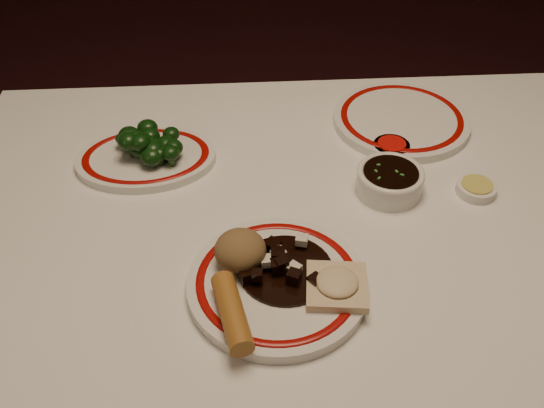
% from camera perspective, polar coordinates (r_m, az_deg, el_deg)
% --- Properties ---
extents(dining_table, '(1.20, 0.90, 0.75)m').
position_cam_1_polar(dining_table, '(0.99, 4.55, -6.35)').
color(dining_table, white).
rests_on(dining_table, ground).
extents(main_plate, '(0.28, 0.28, 0.02)m').
position_cam_1_polar(main_plate, '(0.84, 0.53, -7.47)').
color(main_plate, white).
rests_on(main_plate, dining_table).
extents(rice_mound, '(0.07, 0.07, 0.05)m').
position_cam_1_polar(rice_mound, '(0.84, -3.00, -4.35)').
color(rice_mound, olive).
rests_on(rice_mound, main_plate).
extents(spring_roll, '(0.05, 0.12, 0.03)m').
position_cam_1_polar(spring_roll, '(0.78, -3.79, -10.14)').
color(spring_roll, '#A96E29').
rests_on(spring_roll, main_plate).
extents(fried_wonton, '(0.09, 0.09, 0.02)m').
position_cam_1_polar(fried_wonton, '(0.82, 6.14, -7.56)').
color(fried_wonton, beige).
rests_on(fried_wonton, main_plate).
extents(stirfry_heap, '(0.13, 0.13, 0.03)m').
position_cam_1_polar(stirfry_heap, '(0.84, 0.84, -5.89)').
color(stirfry_heap, black).
rests_on(stirfry_heap, main_plate).
extents(broccoli_plate, '(0.25, 0.22, 0.02)m').
position_cam_1_polar(broccoli_plate, '(1.07, -11.75, 4.25)').
color(broccoli_plate, white).
rests_on(broccoli_plate, dining_table).
extents(broccoli_pile, '(0.12, 0.11, 0.05)m').
position_cam_1_polar(broccoli_pile, '(1.05, -11.66, 5.55)').
color(broccoli_pile, '#23471C').
rests_on(broccoli_pile, broccoli_plate).
extents(soy_bowl, '(0.11, 0.11, 0.04)m').
position_cam_1_polar(soy_bowl, '(1.00, 11.00, 2.08)').
color(soy_bowl, white).
rests_on(soy_bowl, dining_table).
extents(sweet_sour_dish, '(0.06, 0.06, 0.02)m').
position_cam_1_polar(sweet_sour_dish, '(1.09, 11.17, 5.24)').
color(sweet_sour_dish, white).
rests_on(sweet_sour_dish, dining_table).
extents(mustard_dish, '(0.06, 0.06, 0.02)m').
position_cam_1_polar(mustard_dish, '(1.04, 18.67, 1.40)').
color(mustard_dish, white).
rests_on(mustard_dish, dining_table).
extents(far_plate, '(0.28, 0.28, 0.02)m').
position_cam_1_polar(far_plate, '(1.17, 12.06, 7.78)').
color(far_plate, white).
rests_on(far_plate, dining_table).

